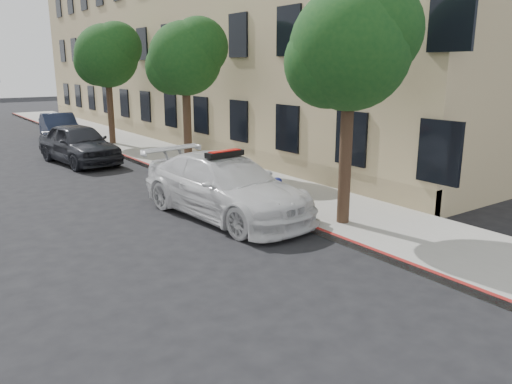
{
  "coord_description": "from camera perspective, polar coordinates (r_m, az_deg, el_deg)",
  "views": [
    {
      "loc": [
        -5.67,
        -10.31,
        3.87
      ],
      "look_at": [
        0.94,
        -1.06,
        1.0
      ],
      "focal_mm": 35.0,
      "sensor_mm": 36.0,
      "label": 1
    }
  ],
  "objects": [
    {
      "name": "tree_near",
      "position": [
        11.95,
        10.88,
        15.86
      ],
      "size": [
        2.92,
        2.82,
        5.62
      ],
      "color": "black",
      "rests_on": "sidewalk"
    },
    {
      "name": "curb_strip",
      "position": [
        22.06,
        -14.52,
        3.81
      ],
      "size": [
        0.12,
        50.0,
        0.15
      ],
      "primitive_type": "cube",
      "color": "maroon",
      "rests_on": "ground"
    },
    {
      "name": "ground",
      "position": [
        12.39,
        -6.43,
        -4.13
      ],
      "size": [
        120.0,
        120.0,
        0.0
      ],
      "primitive_type": "plane",
      "color": "black",
      "rests_on": "ground"
    },
    {
      "name": "police_car",
      "position": [
        13.16,
        -3.54,
        0.68
      ],
      "size": [
        2.81,
        5.74,
        1.76
      ],
      "rotation": [
        0.0,
        0.0,
        0.1
      ],
      "color": "silver",
      "rests_on": "ground"
    },
    {
      "name": "tree_mid",
      "position": [
        18.43,
        -8.01,
        14.94
      ],
      "size": [
        2.77,
        2.64,
        5.43
      ],
      "color": "black",
      "rests_on": "sidewalk"
    },
    {
      "name": "parked_car_far",
      "position": [
        28.56,
        -21.57,
        6.88
      ],
      "size": [
        2.04,
        4.59,
        1.46
      ],
      "primitive_type": "imported",
      "rotation": [
        0.0,
        0.0,
        -0.11
      ],
      "color": "black",
      "rests_on": "ground"
    },
    {
      "name": "building",
      "position": [
        29.38,
        -5.33,
        16.31
      ],
      "size": [
        8.0,
        36.0,
        10.0
      ],
      "primitive_type": "cube",
      "color": "tan",
      "rests_on": "ground"
    },
    {
      "name": "sidewalk",
      "position": [
        22.65,
        -10.89,
        4.26
      ],
      "size": [
        3.2,
        50.0,
        0.15
      ],
      "primitive_type": "cube",
      "color": "gray",
      "rests_on": "ground"
    },
    {
      "name": "tree_far",
      "position": [
        25.78,
        -16.62,
        14.75
      ],
      "size": [
        3.1,
        3.0,
        5.81
      ],
      "color": "black",
      "rests_on": "sidewalk"
    },
    {
      "name": "parked_car_mid",
      "position": [
        21.66,
        -19.6,
        5.23
      ],
      "size": [
        2.47,
        4.95,
        1.62
      ],
      "primitive_type": "imported",
      "rotation": [
        0.0,
        0.0,
        0.12
      ],
      "color": "#202229",
      "rests_on": "ground"
    },
    {
      "name": "traffic_cone",
      "position": [
        14.04,
        1.69,
        0.18
      ],
      "size": [
        0.37,
        0.37,
        0.66
      ],
      "rotation": [
        0.0,
        0.0,
        -0.07
      ],
      "color": "black",
      "rests_on": "sidewalk"
    },
    {
      "name": "fire_hydrant",
      "position": [
        13.43,
        2.41,
        -0.12
      ],
      "size": [
        0.36,
        0.32,
        0.84
      ],
      "rotation": [
        0.0,
        0.0,
        -0.38
      ],
      "color": "silver",
      "rests_on": "sidewalk"
    }
  ]
}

